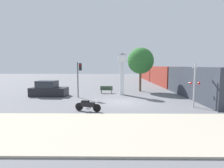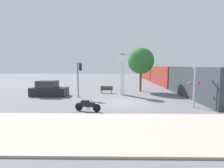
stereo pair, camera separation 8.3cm
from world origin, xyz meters
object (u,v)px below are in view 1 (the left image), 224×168
at_px(freight_train, 164,76).
at_px(railroad_crossing_signal, 195,83).
at_px(traffic_light, 79,73).
at_px(street_tree, 141,61).
at_px(bench, 106,89).
at_px(clock_tower, 122,67).
at_px(parked_car, 49,90).
at_px(motorcycle, 88,106).

height_order(freight_train, railroad_crossing_signal, railroad_crossing_signal).
height_order(traffic_light, street_tree, street_tree).
height_order(railroad_crossing_signal, bench, railroad_crossing_signal).
relative_size(clock_tower, street_tree, 0.84).
distance_m(traffic_light, parked_car, 4.39).
height_order(freight_train, traffic_light, traffic_light).
distance_m(freight_train, parked_car, 21.01).
bearing_deg(bench, freight_train, 44.39).
height_order(clock_tower, freight_train, clock_tower).
relative_size(freight_train, parked_car, 8.93).
relative_size(traffic_light, bench, 2.45).
bearing_deg(traffic_light, street_tree, 32.92).
distance_m(traffic_light, railroad_crossing_signal, 11.63).
xyz_separation_m(clock_tower, traffic_light, (-4.85, -1.95, -0.63)).
relative_size(street_tree, parked_car, 1.40).
distance_m(motorcycle, street_tree, 12.84).
bearing_deg(freight_train, traffic_light, -135.32).
bearing_deg(street_tree, freight_train, 55.16).
xyz_separation_m(freight_train, street_tree, (-5.74, -8.24, 2.51)).
bearing_deg(motorcycle, railroad_crossing_signal, 25.33).
height_order(traffic_light, railroad_crossing_signal, traffic_light).
bearing_deg(clock_tower, railroad_crossing_signal, -48.01).
bearing_deg(motorcycle, traffic_light, 122.89).
distance_m(motorcycle, bench, 9.03).
height_order(motorcycle, clock_tower, clock_tower).
xyz_separation_m(motorcycle, parked_car, (-5.65, 6.92, 0.30)).
bearing_deg(street_tree, traffic_light, -147.08).
xyz_separation_m(motorcycle, clock_tower, (3.03, 7.95, 2.88)).
height_order(freight_train, parked_car, freight_train).
bearing_deg(bench, railroad_crossing_signal, -43.91).
relative_size(street_tree, bench, 3.76).
relative_size(motorcycle, parked_car, 0.48).
bearing_deg(freight_train, clock_tower, -127.00).
xyz_separation_m(motorcycle, railroad_crossing_signal, (8.87, 1.46, 1.60)).
relative_size(clock_tower, freight_train, 0.13).
distance_m(street_tree, bench, 6.23).
height_order(clock_tower, street_tree, street_tree).
xyz_separation_m(railroad_crossing_signal, street_tree, (-3.17, 9.41, 2.16)).
bearing_deg(clock_tower, traffic_light, -158.07).
bearing_deg(bench, traffic_light, -134.32).
bearing_deg(freight_train, parked_car, -144.48).
height_order(clock_tower, bench, clock_tower).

